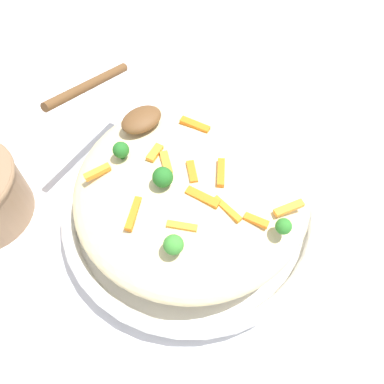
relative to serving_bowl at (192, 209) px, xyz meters
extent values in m
plane|color=silver|center=(0.00, 0.00, -0.02)|extent=(2.40, 2.40, 0.00)
cylinder|color=white|center=(0.00, 0.00, -0.01)|extent=(0.32, 0.32, 0.02)
torus|color=white|center=(0.00, 0.00, 0.01)|extent=(0.35, 0.35, 0.02)
torus|color=black|center=(0.00, 0.00, 0.01)|extent=(0.34, 0.34, 0.00)
ellipsoid|color=beige|center=(0.00, 0.00, 0.05)|extent=(0.30, 0.30, 0.07)
cube|color=orange|center=(0.00, 0.06, 0.09)|extent=(0.01, 0.04, 0.01)
cube|color=orange|center=(0.08, 0.00, 0.08)|extent=(0.04, 0.03, 0.01)
cube|color=orange|center=(0.09, -0.07, 0.08)|extent=(0.03, 0.01, 0.01)
cube|color=orange|center=(-0.06, 0.10, 0.08)|extent=(0.04, 0.02, 0.01)
cube|color=orange|center=(0.00, 0.00, 0.09)|extent=(0.02, 0.03, 0.01)
cube|color=orange|center=(0.02, -0.03, 0.09)|extent=(0.02, 0.03, 0.01)
cube|color=orange|center=(-0.03, 0.02, 0.09)|extent=(0.03, 0.03, 0.01)
cube|color=orange|center=(0.02, -0.05, 0.09)|extent=(0.03, 0.02, 0.01)
cube|color=orange|center=(-0.05, -0.06, 0.09)|extent=(0.02, 0.04, 0.01)
cube|color=orange|center=(-0.02, 0.09, 0.08)|extent=(0.02, 0.03, 0.01)
cube|color=orange|center=(0.05, 0.05, 0.08)|extent=(0.03, 0.03, 0.01)
cube|color=orange|center=(0.01, 0.03, 0.09)|extent=(0.02, 0.04, 0.01)
cylinder|color=#205B1C|center=(0.05, -0.08, 0.08)|extent=(0.01, 0.01, 0.01)
sphere|color=#236B23|center=(0.05, -0.08, 0.10)|extent=(0.02, 0.02, 0.02)
cylinder|color=#296820|center=(-0.03, 0.12, 0.08)|extent=(0.01, 0.01, 0.01)
sphere|color=#2D7A28|center=(-0.03, 0.12, 0.09)|extent=(0.02, 0.02, 0.02)
cylinder|color=#377928|center=(0.08, 0.06, 0.08)|extent=(0.01, 0.01, 0.01)
sphere|color=#3D8E33|center=(0.08, 0.06, 0.10)|extent=(0.02, 0.02, 0.02)
cylinder|color=#205B1C|center=(0.04, -0.01, 0.09)|extent=(0.01, 0.01, 0.01)
sphere|color=#236B23|center=(0.04, -0.01, 0.10)|extent=(0.02, 0.02, 0.02)
ellipsoid|color=brown|center=(0.00, -0.10, 0.09)|extent=(0.06, 0.04, 0.02)
cylinder|color=brown|center=(0.03, -0.17, 0.12)|extent=(0.14, 0.07, 0.07)
camera|label=1|loc=(0.17, 0.21, 0.48)|focal=37.76mm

